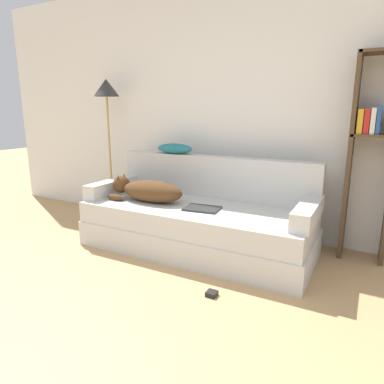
{
  "coord_description": "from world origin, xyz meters",
  "views": [
    {
      "loc": [
        1.31,
        -0.54,
        1.31
      ],
      "look_at": [
        -0.12,
        2.13,
        0.59
      ],
      "focal_mm": 32.0,
      "sensor_mm": 36.0,
      "label": 1
    }
  ],
  "objects": [
    {
      "name": "throw_pillow",
      "position": [
        -0.59,
        2.62,
        0.91
      ],
      "size": [
        0.42,
        0.21,
        0.11
      ],
      "color": "teal",
      "rests_on": "couch_backrest"
    },
    {
      "name": "couch_backrest",
      "position": [
        -0.12,
        2.62,
        0.65
      ],
      "size": [
        2.13,
        0.15,
        0.42
      ],
      "color": "silver",
      "rests_on": "couch"
    },
    {
      "name": "wall_back",
      "position": [
        0.0,
        2.94,
        1.35
      ],
      "size": [
        6.85,
        0.06,
        2.7
      ],
      "color": "white",
      "rests_on": "ground_plane"
    },
    {
      "name": "laptop",
      "position": [
        -0.01,
        2.13,
        0.45
      ],
      "size": [
        0.34,
        0.26,
        0.02
      ],
      "rotation": [
        0.0,
        0.0,
        0.12
      ],
      "color": "#2D2D30",
      "rests_on": "couch"
    },
    {
      "name": "couch_arm_right",
      "position": [
        0.89,
        2.22,
        0.51
      ],
      "size": [
        0.15,
        0.73,
        0.15
      ],
      "color": "silver",
      "rests_on": "couch"
    },
    {
      "name": "power_adapter",
      "position": [
        0.38,
        1.5,
        0.02
      ],
      "size": [
        0.08,
        0.08,
        0.03
      ],
      "color": "black",
      "rests_on": "ground_plane"
    },
    {
      "name": "dog",
      "position": [
        -0.62,
        2.14,
        0.54
      ],
      "size": [
        0.8,
        0.32,
        0.24
      ],
      "color": "#513319",
      "rests_on": "couch"
    },
    {
      "name": "couch_arm_left",
      "position": [
        -1.13,
        2.22,
        0.51
      ],
      "size": [
        0.15,
        0.73,
        0.15
      ],
      "color": "silver",
      "rests_on": "couch"
    },
    {
      "name": "floor_lamp",
      "position": [
        -1.52,
        2.64,
        1.41
      ],
      "size": [
        0.29,
        0.29,
        1.67
      ],
      "color": "tan",
      "rests_on": "ground_plane"
    },
    {
      "name": "bookshelf",
      "position": [
        1.29,
        2.76,
        1.0
      ],
      "size": [
        0.37,
        0.26,
        1.78
      ],
      "color": "#4C3823",
      "rests_on": "ground_plane"
    },
    {
      "name": "couch",
      "position": [
        -0.12,
        2.23,
        0.22
      ],
      "size": [
        2.17,
        0.92,
        0.44
      ],
      "color": "silver",
      "rests_on": "ground_plane"
    }
  ]
}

